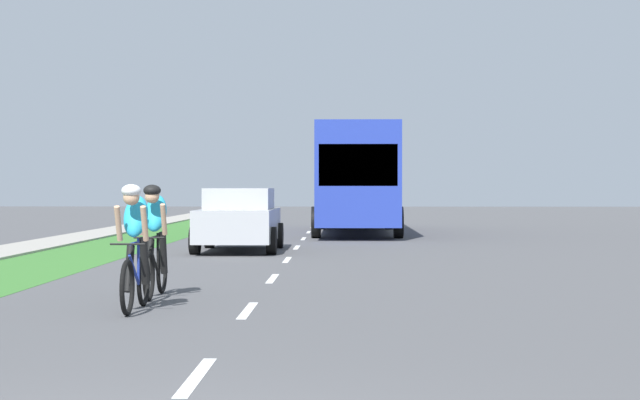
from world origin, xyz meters
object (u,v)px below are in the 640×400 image
at_px(sedan_silver, 239,219).
at_px(bus_blue, 356,174).
at_px(cyclist_lead, 135,246).
at_px(cyclist_trailing, 155,240).

distance_m(sedan_silver, bus_blue, 10.89).
xyz_separation_m(cyclist_lead, sedan_silver, (0.07, 12.55, -0.04)).
bearing_deg(cyclist_trailing, bus_blue, 81.84).
bearing_deg(sedan_silver, cyclist_lead, -90.30).
bearing_deg(sedan_silver, bus_blue, 74.20).
relative_size(sedan_silver, bus_blue, 0.37).
bearing_deg(cyclist_lead, sedan_silver, 89.70).
bearing_deg(bus_blue, cyclist_lead, -97.47).
xyz_separation_m(cyclist_trailing, sedan_silver, (0.11, 10.90, -0.04)).
height_order(cyclist_lead, cyclist_trailing, same).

